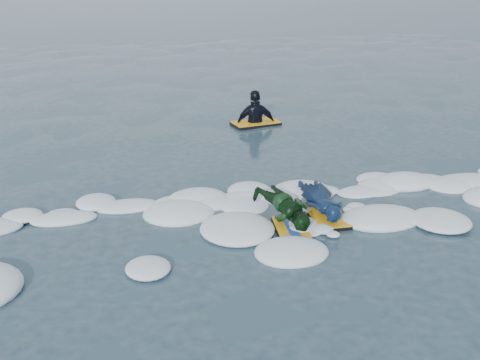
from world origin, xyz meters
name	(u,v)px	position (x,y,z in m)	size (l,w,h in m)	color
ground	(273,241)	(0.00, 0.00, 0.00)	(120.00, 120.00, 0.00)	#172838
foam_band	(254,213)	(0.00, 1.03, 0.00)	(12.00, 3.10, 0.30)	white
prone_woman_unit	(322,202)	(1.02, 0.76, 0.19)	(0.61, 1.47, 0.37)	black
prone_child_unit	(287,210)	(0.35, 0.47, 0.25)	(0.78, 1.33, 0.49)	black
waiting_rider_unit	(256,125)	(1.38, 6.03, 0.00)	(1.21, 0.81, 1.68)	black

